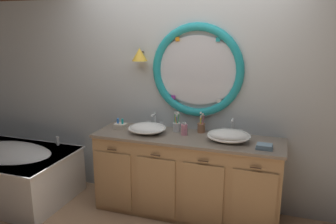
{
  "coord_description": "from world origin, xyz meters",
  "views": [
    {
      "loc": [
        1.01,
        -2.94,
        1.95
      ],
      "look_at": [
        -0.08,
        0.25,
        1.11
      ],
      "focal_mm": 36.16,
      "sensor_mm": 36.0,
      "label": 1
    }
  ],
  "objects_px": {
    "sink_basin_left": "(147,128)",
    "folded_hand_towel": "(264,147)",
    "toiletry_basket": "(120,126)",
    "sink_basin_right": "(229,136)",
    "toothbrush_holder_right": "(201,127)",
    "toothbrush_holder_left": "(177,126)",
    "soap_dispenser": "(184,129)",
    "bathtub": "(9,170)"
  },
  "relations": [
    {
      "from": "toothbrush_holder_left",
      "to": "toiletry_basket",
      "type": "bearing_deg",
      "value": -171.29
    },
    {
      "from": "sink_basin_left",
      "to": "folded_hand_towel",
      "type": "height_order",
      "value": "sink_basin_left"
    },
    {
      "from": "sink_basin_right",
      "to": "toiletry_basket",
      "type": "distance_m",
      "value": 1.22
    },
    {
      "from": "toothbrush_holder_left",
      "to": "soap_dispenser",
      "type": "xyz_separation_m",
      "value": [
        0.11,
        -0.09,
        0.0
      ]
    },
    {
      "from": "toothbrush_holder_left",
      "to": "folded_hand_towel",
      "type": "distance_m",
      "value": 0.97
    },
    {
      "from": "bathtub",
      "to": "folded_hand_towel",
      "type": "distance_m",
      "value": 2.9
    },
    {
      "from": "folded_hand_towel",
      "to": "toiletry_basket",
      "type": "bearing_deg",
      "value": 174.22
    },
    {
      "from": "sink_basin_left",
      "to": "sink_basin_right",
      "type": "bearing_deg",
      "value": -0.0
    },
    {
      "from": "sink_basin_right",
      "to": "toothbrush_holder_right",
      "type": "height_order",
      "value": "toothbrush_holder_right"
    },
    {
      "from": "sink_basin_left",
      "to": "folded_hand_towel",
      "type": "xyz_separation_m",
      "value": [
        1.21,
        -0.1,
        -0.03
      ]
    },
    {
      "from": "sink_basin_right",
      "to": "soap_dispenser",
      "type": "relative_size",
      "value": 2.98
    },
    {
      "from": "sink_basin_right",
      "to": "folded_hand_towel",
      "type": "height_order",
      "value": "sink_basin_right"
    },
    {
      "from": "toothbrush_holder_right",
      "to": "soap_dispenser",
      "type": "height_order",
      "value": "toothbrush_holder_right"
    },
    {
      "from": "sink_basin_right",
      "to": "folded_hand_towel",
      "type": "distance_m",
      "value": 0.36
    },
    {
      "from": "bathtub",
      "to": "sink_basin_right",
      "type": "bearing_deg",
      "value": 7.12
    },
    {
      "from": "bathtub",
      "to": "toothbrush_holder_left",
      "type": "distance_m",
      "value": 2.05
    },
    {
      "from": "sink_basin_left",
      "to": "folded_hand_towel",
      "type": "distance_m",
      "value": 1.22
    },
    {
      "from": "sink_basin_right",
      "to": "toiletry_basket",
      "type": "xyz_separation_m",
      "value": [
        -1.22,
        0.06,
        -0.03
      ]
    },
    {
      "from": "sink_basin_right",
      "to": "folded_hand_towel",
      "type": "xyz_separation_m",
      "value": [
        0.35,
        -0.1,
        -0.04
      ]
    },
    {
      "from": "folded_hand_towel",
      "to": "toiletry_basket",
      "type": "height_order",
      "value": "toiletry_basket"
    },
    {
      "from": "sink_basin_right",
      "to": "bathtub",
      "type": "bearing_deg",
      "value": -172.88
    },
    {
      "from": "toothbrush_holder_right",
      "to": "folded_hand_towel",
      "type": "xyz_separation_m",
      "value": [
        0.67,
        -0.31,
        -0.04
      ]
    },
    {
      "from": "sink_basin_left",
      "to": "toothbrush_holder_right",
      "type": "xyz_separation_m",
      "value": [
        0.54,
        0.21,
        0.0
      ]
    },
    {
      "from": "toothbrush_holder_right",
      "to": "folded_hand_towel",
      "type": "bearing_deg",
      "value": -24.5
    },
    {
      "from": "soap_dispenser",
      "to": "toiletry_basket",
      "type": "height_order",
      "value": "soap_dispenser"
    },
    {
      "from": "toiletry_basket",
      "to": "sink_basin_right",
      "type": "bearing_deg",
      "value": -2.89
    },
    {
      "from": "toothbrush_holder_right",
      "to": "toiletry_basket",
      "type": "relative_size",
      "value": 1.77
    },
    {
      "from": "sink_basin_left",
      "to": "soap_dispenser",
      "type": "height_order",
      "value": "soap_dispenser"
    },
    {
      "from": "sink_basin_left",
      "to": "toothbrush_holder_left",
      "type": "height_order",
      "value": "toothbrush_holder_left"
    },
    {
      "from": "soap_dispenser",
      "to": "toiletry_basket",
      "type": "xyz_separation_m",
      "value": [
        -0.74,
        -0.0,
        -0.03
      ]
    },
    {
      "from": "soap_dispenser",
      "to": "toothbrush_holder_right",
      "type": "bearing_deg",
      "value": 44.18
    },
    {
      "from": "sink_basin_left",
      "to": "toothbrush_holder_left",
      "type": "bearing_deg",
      "value": 29.53
    },
    {
      "from": "bathtub",
      "to": "sink_basin_right",
      "type": "xyz_separation_m",
      "value": [
        2.49,
        0.31,
        0.59
      ]
    },
    {
      "from": "bathtub",
      "to": "sink_basin_left",
      "type": "xyz_separation_m",
      "value": [
        1.63,
        0.31,
        0.58
      ]
    },
    {
      "from": "bathtub",
      "to": "toothbrush_holder_right",
      "type": "xyz_separation_m",
      "value": [
        2.17,
        0.52,
        0.58
      ]
    },
    {
      "from": "soap_dispenser",
      "to": "toothbrush_holder_left",
      "type": "bearing_deg",
      "value": 141.07
    },
    {
      "from": "sink_basin_right",
      "to": "toiletry_basket",
      "type": "height_order",
      "value": "sink_basin_right"
    },
    {
      "from": "toothbrush_holder_right",
      "to": "folded_hand_towel",
      "type": "relative_size",
      "value": 1.48
    },
    {
      "from": "toothbrush_holder_left",
      "to": "toiletry_basket",
      "type": "xyz_separation_m",
      "value": [
        -0.63,
        -0.1,
        -0.03
      ]
    },
    {
      "from": "sink_basin_right",
      "to": "toothbrush_holder_right",
      "type": "xyz_separation_m",
      "value": [
        -0.33,
        0.21,
        -0.0
      ]
    },
    {
      "from": "toiletry_basket",
      "to": "toothbrush_holder_right",
      "type": "bearing_deg",
      "value": 9.52
    },
    {
      "from": "sink_basin_left",
      "to": "folded_hand_towel",
      "type": "relative_size",
      "value": 2.65
    }
  ]
}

